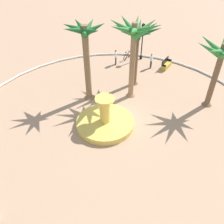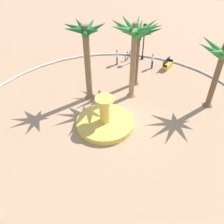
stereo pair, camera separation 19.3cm
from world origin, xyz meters
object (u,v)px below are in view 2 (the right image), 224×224
object	(u,v)px
palm_tree_far_side	(86,46)
lamppost	(144,39)
fountain	(105,122)
person_cyclist_helmet	(117,56)
palm_tree_by_curb	(138,37)
person_cyclist_photo	(153,60)
palm_tree_mid_plaza	(223,58)
bench_west	(167,65)
bicycle_red_frame	(129,56)
palm_tree_near_fountain	(135,39)

from	to	relation	value
palm_tree_far_side	lamppost	size ratio (longest dim) A/B	1.65
fountain	person_cyclist_helmet	size ratio (longest dim) A/B	2.59
palm_tree_by_curb	person_cyclist_photo	xyz separation A→B (m)	(-1.18, -3.47, -3.63)
palm_tree_mid_plaza	bench_west	bearing A→B (deg)	-56.63
person_cyclist_helmet	palm_tree_mid_plaza	bearing A→B (deg)	149.87
palm_tree_by_curb	person_cyclist_photo	distance (m)	5.16
bench_west	bicycle_red_frame	bearing A→B (deg)	-15.11
bench_west	fountain	bearing A→B (deg)	69.05
bicycle_red_frame	person_cyclist_helmet	world-z (taller)	person_cyclist_helmet
bicycle_red_frame	fountain	bearing A→B (deg)	92.31
lamppost	person_cyclist_helmet	bearing A→B (deg)	38.62
palm_tree_mid_plaza	palm_tree_far_side	size ratio (longest dim) A/B	0.85
fountain	palm_tree_by_curb	world-z (taller)	palm_tree_by_curb
palm_tree_mid_plaza	palm_tree_near_fountain	bearing A→B (deg)	1.45
palm_tree_by_curb	bench_west	distance (m)	6.32
person_cyclist_photo	bench_west	bearing A→B (deg)	-166.55
palm_tree_by_curb	lamppost	bearing A→B (deg)	-88.79
palm_tree_near_fountain	palm_tree_far_side	distance (m)	3.67
bicycle_red_frame	person_cyclist_helmet	distance (m)	1.96
palm_tree_near_fountain	lamppost	xyz separation A→B (m)	(0.14, -7.36, -2.83)
person_cyclist_helmet	palm_tree_far_side	bearing A→B (deg)	82.32
palm_tree_by_curb	palm_tree_far_side	xyz separation A→B (m)	(3.44, 3.19, 0.22)
bicycle_red_frame	person_cyclist_photo	bearing A→B (deg)	150.96
person_cyclist_photo	bicycle_red_frame	bearing A→B (deg)	-29.04
palm_tree_near_fountain	bicycle_red_frame	bearing A→B (deg)	-76.94
fountain	person_cyclist_helmet	bearing A→B (deg)	-81.81
palm_tree_mid_plaza	palm_tree_far_side	distance (m)	10.03
palm_tree_mid_plaza	bicycle_red_frame	size ratio (longest dim) A/B	3.37
lamppost	person_cyclist_photo	bearing A→B (deg)	124.69
palm_tree_by_curb	palm_tree_mid_plaza	size ratio (longest dim) A/B	1.02
lamppost	bicycle_red_frame	bearing A→B (deg)	12.16
palm_tree_by_curb	person_cyclist_photo	world-z (taller)	palm_tree_by_curb
palm_tree_near_fountain	palm_tree_by_curb	distance (m)	2.12
palm_tree_mid_plaza	fountain	bearing A→B (deg)	30.31
fountain	bicycle_red_frame	size ratio (longest dim) A/B	2.59
fountain	palm_tree_near_fountain	world-z (taller)	palm_tree_near_fountain
palm_tree_mid_plaza	bicycle_red_frame	bearing A→B (deg)	-40.30
person_cyclist_helmet	palm_tree_by_curb	bearing A→B (deg)	126.91
bench_west	person_cyclist_helmet	world-z (taller)	person_cyclist_helmet
person_cyclist_helmet	person_cyclist_photo	bearing A→B (deg)	-178.85
palm_tree_by_curb	person_cyclist_helmet	size ratio (longest dim) A/B	3.43
lamppost	person_cyclist_helmet	size ratio (longest dim) A/B	2.40
fountain	palm_tree_near_fountain	xyz separation A→B (m)	(-1.18, -4.31, 4.83)
fountain	person_cyclist_photo	world-z (taller)	fountain
palm_tree_mid_plaza	person_cyclist_photo	size ratio (longest dim) A/B	3.40
person_cyclist_helmet	bench_west	bearing A→B (deg)	-175.16
palm_tree_mid_plaza	lamppost	bearing A→B (deg)	-47.43
fountain	lamppost	world-z (taller)	lamppost
palm_tree_by_curb	lamppost	size ratio (longest dim) A/B	1.43
lamppost	fountain	bearing A→B (deg)	84.92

